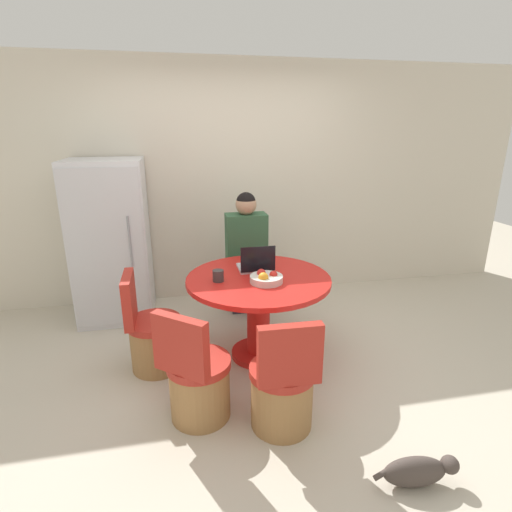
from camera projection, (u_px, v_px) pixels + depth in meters
The scene contains 12 objects.
ground_plane at pixel (262, 369), 3.30m from camera, with size 12.00×12.00×0.00m, color beige.
wall_back at pixel (230, 184), 4.45m from camera, with size 7.00×0.06×2.60m.
refrigerator at pixel (112, 241), 4.00m from camera, with size 0.72×0.69×1.62m.
dining_table at pixel (258, 298), 3.33m from camera, with size 1.19×1.19×0.73m.
chair_near_left_corner at pixel (198, 383), 2.67m from camera, with size 0.50×0.50×0.82m.
chair_left_side at pixel (153, 338), 3.24m from camera, with size 0.43×0.43×0.82m.
chair_near_camera at pixel (283, 391), 2.59m from camera, with size 0.43×0.43×0.82m.
person_seated at pixel (246, 250), 4.04m from camera, with size 0.40×0.37×1.31m.
laptop at pixel (256, 265), 3.41m from camera, with size 0.29×0.26×0.23m.
fruit_bowl at pixel (266, 278), 3.15m from camera, with size 0.26×0.26×0.10m.
coffee_cup at pixel (218, 276), 3.17m from camera, with size 0.09×0.09×0.09m.
cat at pixel (418, 471), 2.20m from camera, with size 0.48×0.16×0.19m.
Camera 1 is at (-0.62, -2.78, 1.91)m, focal length 28.00 mm.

